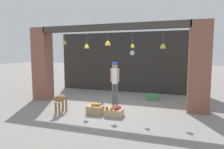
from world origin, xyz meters
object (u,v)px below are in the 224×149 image
(fruit_crate_oranges, at_px, (95,109))
(wall_clock, at_px, (132,53))
(shopkeeper, at_px, (115,80))
(water_bottle, at_px, (102,106))
(dog, at_px, (60,100))
(produce_box_green, at_px, (153,97))
(fruit_crate_apples, at_px, (114,112))

(fruit_crate_oranges, height_order, wall_clock, wall_clock)
(shopkeeper, xyz_separation_m, water_bottle, (-0.17, -0.95, -0.85))
(water_bottle, xyz_separation_m, wall_clock, (0.26, 3.62, 1.92))
(dog, height_order, shopkeeper, shopkeeper)
(dog, distance_m, water_bottle, 1.48)
(water_bottle, bearing_deg, fruit_crate_oranges, -95.97)
(dog, distance_m, produce_box_green, 4.00)
(dog, relative_size, produce_box_green, 1.68)
(shopkeeper, height_order, fruit_crate_oranges, shopkeeper)
(dog, bearing_deg, fruit_crate_apples, 96.15)
(dog, height_order, wall_clock, wall_clock)
(fruit_crate_oranges, height_order, produce_box_green, fruit_crate_oranges)
(fruit_crate_oranges, bearing_deg, produce_box_green, 59.23)
(dog, height_order, water_bottle, dog)
(shopkeeper, xyz_separation_m, produce_box_green, (1.36, 1.18, -0.86))
(fruit_crate_apples, xyz_separation_m, produce_box_green, (0.91, 2.65, -0.00))
(water_bottle, relative_size, wall_clock, 1.15)
(fruit_crate_apples, bearing_deg, wall_clock, 94.91)
(shopkeeper, relative_size, fruit_crate_apples, 2.96)
(produce_box_green, distance_m, water_bottle, 2.62)
(shopkeeper, bearing_deg, dog, 41.01)
(wall_clock, bearing_deg, dog, -109.05)
(fruit_crate_oranges, xyz_separation_m, produce_box_green, (1.58, 2.65, -0.03))
(shopkeeper, distance_m, wall_clock, 2.87)
(fruit_crate_oranges, height_order, water_bottle, fruit_crate_oranges)
(fruit_crate_apples, xyz_separation_m, water_bottle, (-0.61, 0.52, -0.00))
(fruit_crate_oranges, bearing_deg, shopkeeper, 81.43)
(dog, distance_m, shopkeeper, 2.27)
(fruit_crate_oranges, bearing_deg, wall_clock, 85.72)
(wall_clock, bearing_deg, fruit_crate_apples, -85.09)
(wall_clock, bearing_deg, shopkeeper, -91.88)
(shopkeeper, bearing_deg, wall_clock, -100.94)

